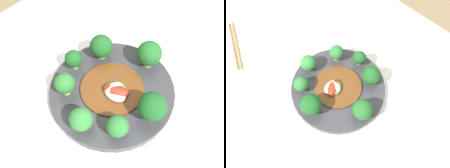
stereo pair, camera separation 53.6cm
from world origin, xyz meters
TOP-DOWN VIEW (x-y plane):
  - table at (0.00, 0.00)m, footprint 1.16×0.87m
  - plate at (-0.01, 0.01)m, footprint 0.28×0.28m
  - broccoli_northwest at (-0.08, 0.08)m, footprint 0.04×0.04m
  - broccoli_east at (0.10, -0.01)m, footprint 0.06×0.06m
  - broccoli_south at (-0.01, -0.10)m, footprint 0.06×0.06m
  - broccoli_north at (-0.02, 0.11)m, footprint 0.04×0.04m
  - broccoli_northeast at (0.05, 0.09)m, footprint 0.05×0.05m
  - broccoli_west at (-0.12, -0.01)m, footprint 0.05×0.05m
  - broccoli_southwest at (-0.08, -0.07)m, footprint 0.04×0.04m
  - stirfry_center at (-0.01, 0.00)m, footprint 0.14×0.14m

SIDE VIEW (x-z plane):
  - table at x=0.00m, z-range 0.00..0.75m
  - plate at x=-0.01m, z-range 0.75..0.77m
  - stirfry_center at x=-0.01m, z-range 0.77..0.79m
  - broccoli_southwest at x=-0.08m, z-range 0.77..0.83m
  - broccoli_north at x=-0.02m, z-range 0.78..0.83m
  - broccoli_west at x=-0.12m, z-range 0.77..0.83m
  - broccoli_northeast at x=0.05m, z-range 0.77..0.84m
  - broccoli_northwest at x=-0.08m, z-range 0.78..0.84m
  - broccoli_east at x=0.10m, z-range 0.78..0.84m
  - broccoli_south at x=-0.01m, z-range 0.78..0.85m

